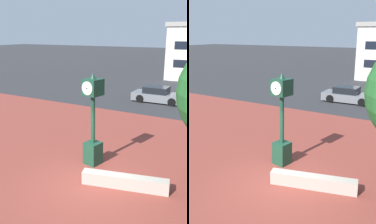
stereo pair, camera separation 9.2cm
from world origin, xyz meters
The scene contains 5 objects.
ground_plane centered at (0.00, 0.00, 0.00)m, with size 200.00×200.00×0.00m, color #2D2D30.
plaza_brick_paving centered at (0.00, 2.91, 0.00)m, with size 44.00×13.82×0.01m, color brown.
planter_wall centered at (1.13, 0.42, 0.25)m, with size 3.20×0.40×0.50m, color #ADA393.
street_clock centered at (-0.90, 1.57, 1.88)m, with size 0.79×0.83×4.01m.
car_street_near centered at (-1.99, 14.04, 0.57)m, with size 4.26×1.98×1.28m.
Camera 2 is at (4.85, -8.02, 5.54)m, focal length 44.61 mm.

